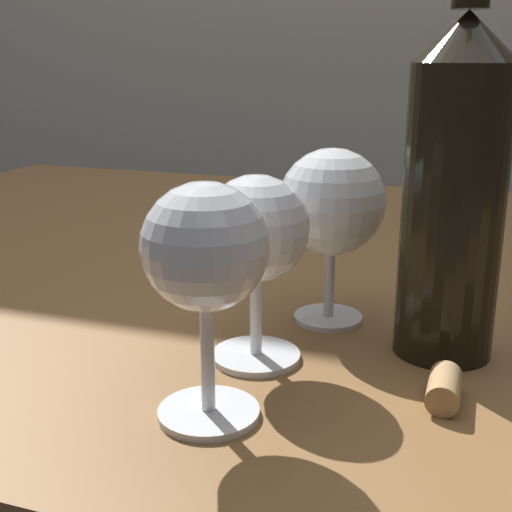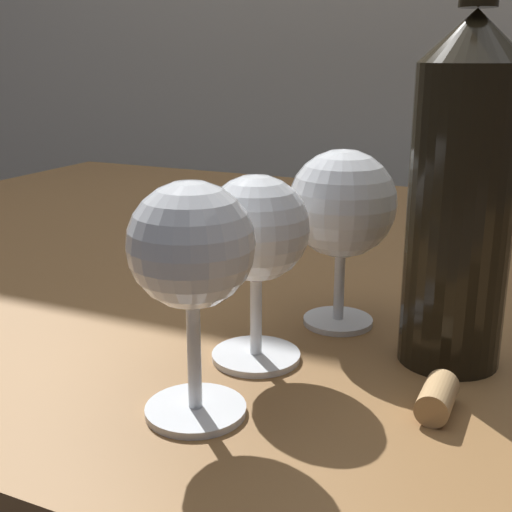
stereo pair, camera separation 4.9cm
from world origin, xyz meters
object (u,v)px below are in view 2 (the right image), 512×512
(wine_glass_chardonnay, at_px, (342,206))
(wine_glass_white, at_px, (191,253))
(wine_bottle, at_px, (462,186))
(cork, at_px, (437,398))
(wine_glass_rose, at_px, (256,233))

(wine_glass_chardonnay, bearing_deg, wine_glass_white, -100.80)
(wine_bottle, xyz_separation_m, cork, (0.01, -0.09, -0.12))
(wine_bottle, bearing_deg, wine_glass_chardonnay, 161.38)
(cork, bearing_deg, wine_glass_white, -154.88)
(wine_glass_white, bearing_deg, cork, 25.12)
(wine_glass_white, relative_size, cork, 3.65)
(wine_glass_white, height_order, wine_glass_rose, wine_glass_white)
(cork, bearing_deg, wine_glass_chardonnay, 131.91)
(wine_glass_white, bearing_deg, wine_bottle, 48.60)
(wine_glass_rose, xyz_separation_m, wine_glass_chardonnay, (0.03, 0.09, 0.00))
(wine_glass_chardonnay, bearing_deg, wine_bottle, -18.62)
(wine_bottle, height_order, cork, wine_bottle)
(wine_glass_white, xyz_separation_m, wine_glass_rose, (0.00, 0.09, -0.01))
(wine_glass_rose, bearing_deg, wine_glass_chardonnay, 69.98)
(wine_bottle, bearing_deg, wine_glass_white, -131.40)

